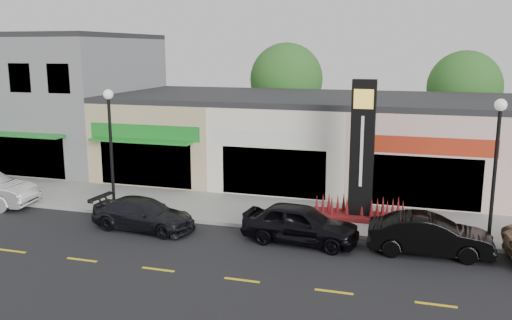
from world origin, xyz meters
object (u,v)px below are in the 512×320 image
object	(u,v)px
lamp_west_near	(111,137)
car_dark_sedan	(144,214)
car_black_sedan	(300,224)
car_black_conv	(430,235)
pylon_sign	(361,171)
lamp_east_near	(496,157)

from	to	relation	value
lamp_west_near	car_dark_sedan	xyz separation A→B (m)	(2.50, -1.83, -2.83)
car_black_sedan	car_black_conv	bearing A→B (deg)	-82.64
car_dark_sedan	car_black_conv	world-z (taller)	car_black_conv
pylon_sign	car_black_sedan	world-z (taller)	pylon_sign
lamp_east_near	car_black_conv	xyz separation A→B (m)	(-2.16, -1.38, -2.75)
car_black_sedan	lamp_west_near	bearing A→B (deg)	85.92
lamp_west_near	pylon_sign	bearing A→B (deg)	8.77
car_dark_sedan	lamp_west_near	bearing A→B (deg)	58.51
lamp_west_near	car_black_sedan	bearing A→B (deg)	-9.57
lamp_east_near	car_black_sedan	bearing A→B (deg)	-167.54
pylon_sign	lamp_east_near	bearing A→B (deg)	-18.75
lamp_west_near	lamp_east_near	xyz separation A→B (m)	(16.00, 0.00, 0.00)
lamp_east_near	car_black_conv	world-z (taller)	lamp_east_near
lamp_west_near	lamp_east_near	size ratio (longest dim) A/B	1.00
car_black_conv	lamp_west_near	bearing A→B (deg)	81.91
lamp_east_near	pylon_sign	bearing A→B (deg)	161.25
lamp_west_near	pylon_sign	size ratio (longest dim) A/B	0.91
car_black_conv	car_black_sedan	bearing A→B (deg)	89.45
car_dark_sedan	car_black_conv	bearing A→B (deg)	-82.96
pylon_sign	car_dark_sedan	distance (m)	9.34
car_dark_sedan	car_black_conv	distance (m)	11.34
lamp_east_near	pylon_sign	xyz separation A→B (m)	(-5.00, 1.70, -1.20)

